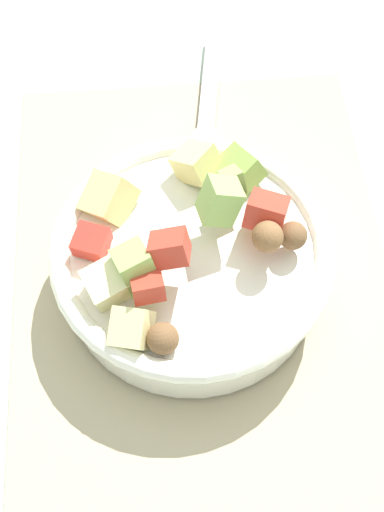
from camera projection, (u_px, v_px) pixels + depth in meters
The scene contains 4 objects.
ground_plane at pixel (202, 272), 0.70m from camera, with size 2.40×2.40×0.00m, color silver.
placemat at pixel (202, 270), 0.70m from camera, with size 0.50×0.36×0.01m, color tan.
salad_bowl at pixel (191, 259), 0.66m from camera, with size 0.25×0.25×0.13m.
serving_spoon at pixel (206, 120), 0.79m from camera, with size 0.20×0.06×0.01m.
Camera 1 is at (0.35, -0.04, 0.61)m, focal length 50.94 mm.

